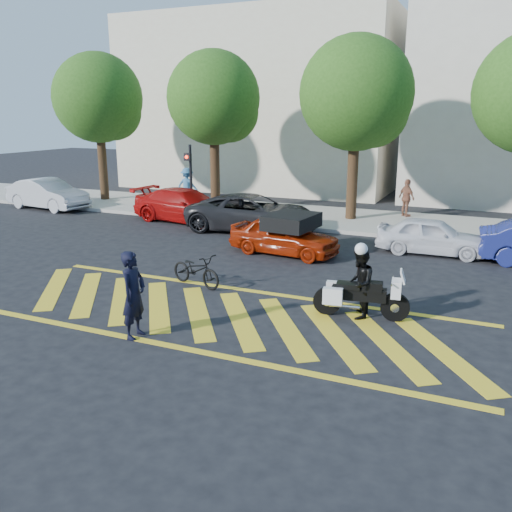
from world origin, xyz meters
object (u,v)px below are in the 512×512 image
at_px(parked_left, 186,206).
at_px(parked_mid_right, 432,236).
at_px(police_motorcycle, 359,296).
at_px(officer_moto, 359,283).
at_px(bicycle, 196,270).
at_px(parked_mid_left, 253,213).
at_px(officer_bike, 134,295).
at_px(parked_far_left, 48,194).
at_px(red_convertible, 284,236).

relative_size(parked_left, parked_mid_right, 1.35).
height_order(police_motorcycle, officer_moto, officer_moto).
height_order(officer_moto, parked_left, officer_moto).
xyz_separation_m(bicycle, parked_mid_left, (-1.45, 6.94, 0.27)).
relative_size(officer_bike, parked_mid_right, 0.52).
bearing_deg(police_motorcycle, officer_moto, 154.74).
distance_m(officer_bike, parked_left, 12.24).
xyz_separation_m(parked_far_left, parked_mid_left, (11.04, -0.56, 0.00)).
distance_m(parked_left, parked_mid_left, 3.41).
bearing_deg(officer_bike, officer_moto, -57.30).
height_order(parked_far_left, parked_mid_right, parked_far_left).
bearing_deg(parked_mid_right, bicycle, 137.33).
relative_size(parked_mid_left, parked_mid_right, 1.46).
height_order(officer_bike, police_motorcycle, officer_bike).
bearing_deg(parked_left, officer_bike, -147.87).
relative_size(parked_far_left, parked_mid_right, 1.23).
bearing_deg(red_convertible, parked_left, 66.04).
height_order(bicycle, red_convertible, red_convertible).
height_order(police_motorcycle, red_convertible, red_convertible).
relative_size(officer_moto, parked_mid_left, 0.31).
distance_m(police_motorcycle, parked_far_left, 18.85).
bearing_deg(parked_mid_left, parked_left, 74.98).
distance_m(police_motorcycle, red_convertible, 5.85).
xyz_separation_m(officer_moto, parked_left, (-9.37, 8.01, -0.11)).
distance_m(red_convertible, parked_left, 6.71).
xyz_separation_m(bicycle, police_motorcycle, (4.56, -0.52, 0.07)).
height_order(bicycle, officer_moto, officer_moto).
xyz_separation_m(police_motorcycle, parked_mid_left, (-6.01, 7.46, 0.20)).
relative_size(officer_bike, red_convertible, 0.51).
bearing_deg(police_motorcycle, red_convertible, 120.18).
relative_size(parked_left, parked_mid_left, 0.92).
height_order(red_convertible, parked_mid_left, parked_mid_left).
distance_m(red_convertible, parked_far_left, 13.88).
bearing_deg(parked_mid_left, officer_bike, -174.75).
bearing_deg(officer_bike, bicycle, 4.96).
distance_m(officer_bike, officer_moto, 4.98).
height_order(officer_bike, bicycle, officer_bike).
xyz_separation_m(officer_bike, bicycle, (-0.56, 3.50, -0.48)).
xyz_separation_m(police_motorcycle, parked_left, (-9.38, 8.01, 0.17)).
relative_size(officer_moto, parked_left, 0.34).
bearing_deg(red_convertible, parked_mid_right, -59.37).
xyz_separation_m(officer_moto, red_convertible, (-3.58, 4.61, -0.19)).
bearing_deg(parked_mid_right, officer_bike, 152.09).
bearing_deg(bicycle, parked_far_left, 75.18).
bearing_deg(parked_far_left, officer_bike, -123.47).
height_order(officer_bike, officer_moto, officer_bike).
bearing_deg(officer_moto, officer_bike, -60.90).
height_order(bicycle, parked_left, parked_left).
distance_m(officer_bike, red_convertible, 7.62).
height_order(bicycle, parked_mid_left, parked_mid_left).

